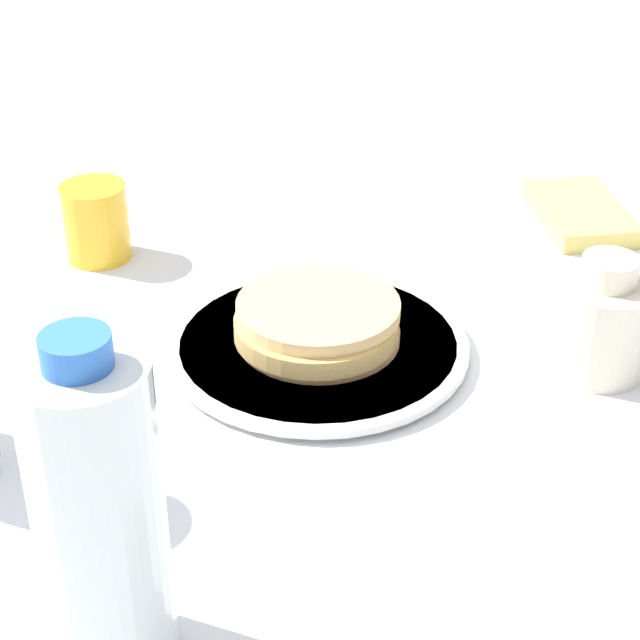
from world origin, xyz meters
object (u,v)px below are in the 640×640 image
Objects in this scene: plate at (320,346)px; pancake_stack at (316,323)px; juice_glass at (96,222)px; cream_jug at (602,322)px; water_bottle_near at (99,517)px.

plate is 0.02m from pancake_stack.
plate is 0.28m from juice_glass.
cream_jug is at bearing 78.70° from juice_glass.
juice_glass is at bearing -101.30° from cream_jug.
pancake_stack is 1.44× the size of cream_jug.
plate is 1.74× the size of pancake_stack.
water_bottle_near is at bearing -7.87° from plate.
pancake_stack is at bearing 62.82° from juice_glass.
cream_jug is 0.47× the size of water_bottle_near.
cream_jug is at bearing 97.84° from pancake_stack.
juice_glass is 0.74× the size of cream_jug.
plate is at bearing -82.67° from cream_jug.
water_bottle_near is at bearing -7.47° from pancake_stack.
pancake_stack is at bearing -48.03° from plate.
cream_jug is (0.10, 0.48, 0.01)m from juice_glass.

